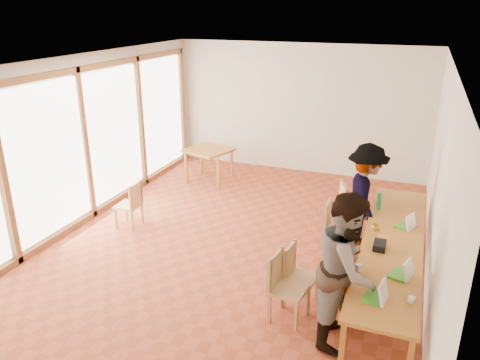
% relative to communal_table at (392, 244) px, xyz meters
% --- Properties ---
extents(ground, '(8.00, 8.00, 0.00)m').
position_rel_communal_table_xyz_m(ground, '(-2.50, 0.49, -0.70)').
color(ground, '#AA4729').
rests_on(ground, ground).
extents(wall_back, '(6.00, 0.10, 3.00)m').
position_rel_communal_table_xyz_m(wall_back, '(-2.50, 4.49, 0.80)').
color(wall_back, beige).
rests_on(wall_back, ground).
extents(wall_front, '(6.00, 0.10, 3.00)m').
position_rel_communal_table_xyz_m(wall_front, '(-2.50, -3.51, 0.80)').
color(wall_front, beige).
rests_on(wall_front, ground).
extents(wall_right, '(0.10, 8.00, 3.00)m').
position_rel_communal_table_xyz_m(wall_right, '(0.50, 0.49, 0.80)').
color(wall_right, beige).
rests_on(wall_right, ground).
extents(window_wall, '(0.10, 8.00, 3.00)m').
position_rel_communal_table_xyz_m(window_wall, '(-5.46, 0.49, 0.80)').
color(window_wall, white).
rests_on(window_wall, ground).
extents(ceiling, '(6.00, 8.00, 0.04)m').
position_rel_communal_table_xyz_m(ceiling, '(-2.50, 0.49, 2.32)').
color(ceiling, white).
rests_on(ceiling, wall_back).
extents(communal_table, '(0.80, 4.00, 0.75)m').
position_rel_communal_table_xyz_m(communal_table, '(0.00, 0.00, 0.00)').
color(communal_table, '#C7812C').
rests_on(communal_table, ground).
extents(side_table, '(0.90, 0.90, 0.75)m').
position_rel_communal_table_xyz_m(side_table, '(-4.18, 3.06, -0.03)').
color(side_table, '#C7812C').
rests_on(side_table, ground).
extents(chair_near, '(0.47, 0.47, 0.48)m').
position_rel_communal_table_xyz_m(chair_near, '(-1.24, -1.17, -0.15)').
color(chair_near, tan).
rests_on(chair_near, ground).
extents(chair_mid, '(0.44, 0.44, 0.45)m').
position_rel_communal_table_xyz_m(chair_mid, '(-1.16, -0.80, -0.18)').
color(chair_mid, tan).
rests_on(chair_mid, ground).
extents(chair_far, '(0.40, 0.40, 0.45)m').
position_rel_communal_table_xyz_m(chair_far, '(-0.97, 0.83, -0.18)').
color(chair_far, tan).
rests_on(chair_far, ground).
extents(chair_empty, '(0.60, 0.60, 0.54)m').
position_rel_communal_table_xyz_m(chair_empty, '(-0.80, 1.31, -0.08)').
color(chair_empty, tan).
rests_on(chair_empty, ground).
extents(chair_spare, '(0.41, 0.41, 0.46)m').
position_rel_communal_table_xyz_m(chair_spare, '(-4.47, 0.38, -0.18)').
color(chair_spare, tan).
rests_on(chair_spare, ground).
extents(person_near, '(0.58, 0.69, 1.62)m').
position_rel_communal_table_xyz_m(person_near, '(-0.54, -0.89, 0.11)').
color(person_near, gray).
rests_on(person_near, ground).
extents(person_mid, '(0.74, 0.94, 1.88)m').
position_rel_communal_table_xyz_m(person_mid, '(-0.44, -1.28, 0.24)').
color(person_mid, gray).
rests_on(person_mid, ground).
extents(person_far, '(0.95, 1.28, 1.76)m').
position_rel_communal_table_xyz_m(person_far, '(-0.52, 1.16, 0.18)').
color(person_far, gray).
rests_on(person_far, ground).
extents(laptop_near, '(0.27, 0.30, 0.23)m').
position_rel_communal_table_xyz_m(laptop_near, '(-0.06, -1.48, 0.11)').
color(laptop_near, green).
rests_on(laptop_near, communal_table).
extents(laptop_mid, '(0.30, 0.32, 0.23)m').
position_rel_communal_table_xyz_m(laptop_mid, '(0.18, -0.89, 0.11)').
color(laptop_mid, green).
rests_on(laptop_mid, communal_table).
extents(laptop_far, '(0.30, 0.32, 0.22)m').
position_rel_communal_table_xyz_m(laptop_far, '(0.16, 0.51, 0.11)').
color(laptop_far, green).
rests_on(laptop_far, communal_table).
extents(yellow_mug, '(0.13, 0.13, 0.09)m').
position_rel_communal_table_xyz_m(yellow_mug, '(-0.27, 0.26, 0.09)').
color(yellow_mug, gold).
rests_on(yellow_mug, communal_table).
extents(green_bottle, '(0.07, 0.07, 0.28)m').
position_rel_communal_table_xyz_m(green_bottle, '(-0.30, 1.02, 0.19)').
color(green_bottle, '#1D7C44').
rests_on(green_bottle, communal_table).
extents(clear_glass, '(0.07, 0.07, 0.09)m').
position_rel_communal_table_xyz_m(clear_glass, '(-0.34, -0.95, 0.09)').
color(clear_glass, silver).
rests_on(clear_glass, communal_table).
extents(condiment_cup, '(0.08, 0.08, 0.06)m').
position_rel_communal_table_xyz_m(condiment_cup, '(0.29, -1.39, 0.08)').
color(condiment_cup, white).
rests_on(condiment_cup, communal_table).
extents(pink_phone, '(0.05, 0.10, 0.01)m').
position_rel_communal_table_xyz_m(pink_phone, '(0.29, 0.60, 0.05)').
color(pink_phone, '#C23D54').
rests_on(pink_phone, communal_table).
extents(black_pouch, '(0.16, 0.26, 0.09)m').
position_rel_communal_table_xyz_m(black_pouch, '(-0.15, -0.28, 0.09)').
color(black_pouch, black).
rests_on(black_pouch, communal_table).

